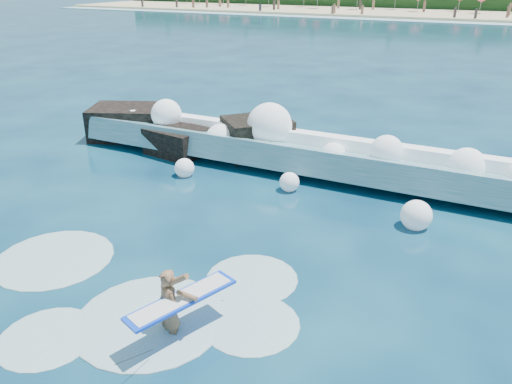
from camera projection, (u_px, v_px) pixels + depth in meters
ground at (162, 258)px, 11.81m from camera, size 200.00×200.00×0.00m
beach at (467, 15)px, 75.76m from camera, size 140.00×20.00×0.40m
wet_band at (459, 22)px, 66.79m from camera, size 140.00×5.00×0.08m
breaking_wave at (303, 154)px, 17.06m from camera, size 16.70×2.66×1.44m
rock_cluster at (181, 133)px, 19.19m from camera, size 8.81×3.60×1.60m
surfer_with_board at (171, 307)px, 9.11m from camera, size 1.24×2.81×1.59m
wave_spray at (308, 144)px, 16.65m from camera, size 14.97×4.25×2.13m
surf_foam at (135, 298)px, 10.33m from camera, size 8.78×5.35×0.15m
beach_umbrellas at (471, 0)px, 76.89m from camera, size 111.71×6.91×0.50m
beachgoers at (433, 10)px, 74.40m from camera, size 108.91×13.52×1.93m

